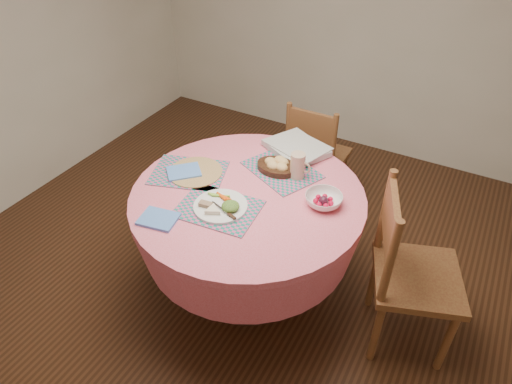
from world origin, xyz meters
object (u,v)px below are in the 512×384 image
wicker_trivet (195,172)px  dinner_plate (221,206)px  fruit_bowl (324,200)px  latte_mug (298,166)px  bread_bowl (277,165)px  dining_table (248,222)px  chair_right (408,270)px  chair_back (315,154)px

wicker_trivet → dinner_plate: size_ratio=1.10×
fruit_bowl → dinner_plate: bearing=-147.0°
dinner_plate → latte_mug: 0.49m
dinner_plate → latte_mug: (0.22, 0.43, 0.06)m
bread_bowl → latte_mug: (0.13, -0.00, 0.04)m
dining_table → chair_right: chair_right is taller
dining_table → chair_back: size_ratio=1.44×
wicker_trivet → dining_table: bearing=-3.6°
chair_right → wicker_trivet: bearing=75.1°
dinner_plate → chair_right: bearing=17.7°
dinner_plate → fruit_bowl: fruit_bowl is taller
dining_table → latte_mug: bearing=57.6°
wicker_trivet → bread_bowl: 0.46m
wicker_trivet → dinner_plate: bearing=-33.7°
latte_mug → bread_bowl: bearing=178.1°
chair_right → latte_mug: bearing=58.9°
chair_back → bread_bowl: bearing=93.4°
dining_table → bread_bowl: bearing=81.8°
chair_back → dining_table: bearing=90.2°
wicker_trivet → latte_mug: (0.51, 0.24, 0.07)m
wicker_trivet → bread_bowl: size_ratio=1.30×
dinner_plate → bread_bowl: size_ratio=1.19×
bread_bowl → latte_mug: latte_mug is taller
wicker_trivet → latte_mug: latte_mug is taller
chair_back → fruit_bowl: 1.00m
dining_table → bread_bowl: (0.04, 0.26, 0.23)m
bread_bowl → chair_back: bearing=93.5°
wicker_trivet → latte_mug: 0.57m
dining_table → latte_mug: size_ratio=8.61×
dining_table → fruit_bowl: 0.45m
chair_right → bread_bowl: (-0.82, 0.15, 0.28)m
dining_table → latte_mug: 0.41m
dinner_plate → dining_table: bearing=72.9°
chair_right → latte_mug: 0.78m
dining_table → wicker_trivet: (-0.35, 0.02, 0.20)m
dinner_plate → bread_bowl: bearing=78.2°
wicker_trivet → dinner_plate: 0.35m
chair_back → dinner_plate: size_ratio=3.16×
dining_table → latte_mug: (0.17, 0.26, 0.27)m
chair_right → bread_bowl: bearing=60.4°
dinner_plate → bread_bowl: 0.45m
chair_back → fruit_bowl: bearing=114.0°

